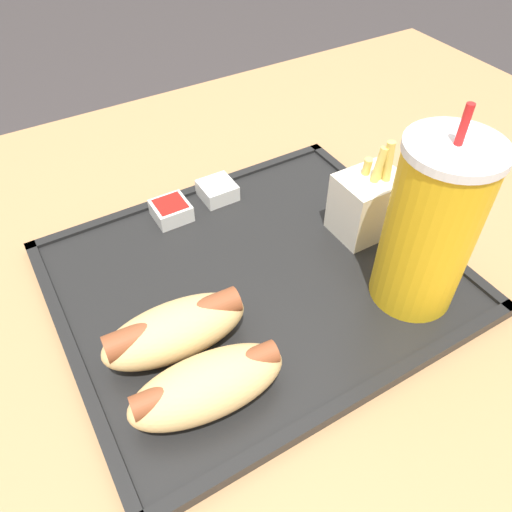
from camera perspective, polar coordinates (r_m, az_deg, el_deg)
ground_plane at (r=1.19m, az=-1.17°, el=-27.19°), size 8.00×8.00×0.00m
dining_table at (r=0.85m, az=-1.55°, el=-19.63°), size 1.34×0.88×0.73m
food_tray at (r=0.54m, az=0.00°, el=-2.61°), size 0.41×0.35×0.01m
soda_cup at (r=0.48m, az=19.29°, el=3.09°), size 0.09×0.09×0.21m
hot_dog_far at (r=0.43m, az=-5.55°, el=-14.46°), size 0.14×0.07×0.05m
hot_dog_near at (r=0.46m, az=-9.23°, el=-8.28°), size 0.14×0.06×0.05m
fries_carton at (r=0.58m, az=12.64°, el=5.94°), size 0.07×0.06×0.12m
sauce_cup_mayo at (r=0.63m, az=-4.43°, el=7.55°), size 0.04×0.04×0.02m
sauce_cup_ketchup at (r=0.61m, az=-9.68°, el=5.20°), size 0.04×0.04×0.02m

